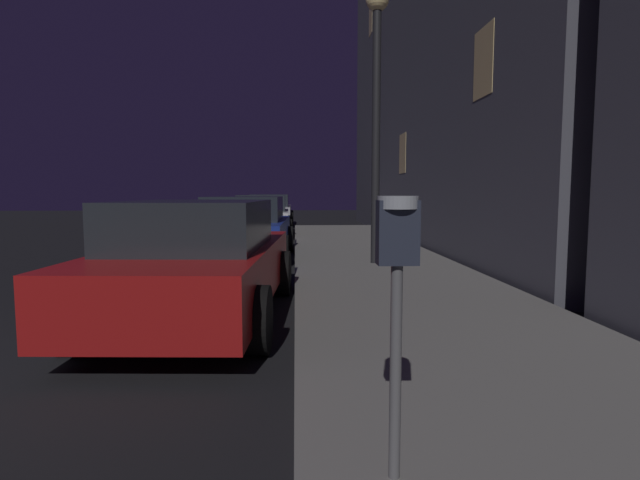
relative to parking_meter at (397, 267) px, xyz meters
The scene contains 9 objects.
sidewalk 1.78m from the parking_meter, 36.58° to the left, with size 3.20×36.00×0.15m, color slate.
parking_meter is the anchor object (origin of this frame).
car_red 4.13m from the parking_meter, 113.58° to the left, with size 2.20×4.56×1.43m.
car_blue 9.52m from the parking_meter, 99.92° to the left, with size 2.22×4.34×1.43m.
car_white 15.52m from the parking_meter, 96.06° to the left, with size 2.12×4.52×1.43m.
car_silver 20.99m from the parking_meter, 94.47° to the left, with size 2.14×4.57×1.43m.
street_lamp 7.90m from the parking_meter, 81.75° to the left, with size 0.44×0.44×5.19m.
building_mid 12.17m from the parking_meter, 57.80° to the left, with size 6.59×11.69×10.62m.
building_far 20.98m from the parking_meter, 71.61° to the left, with size 7.08×11.22×14.25m.
Camera 1 is at (4.01, -3.14, 1.53)m, focal length 28.34 mm.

